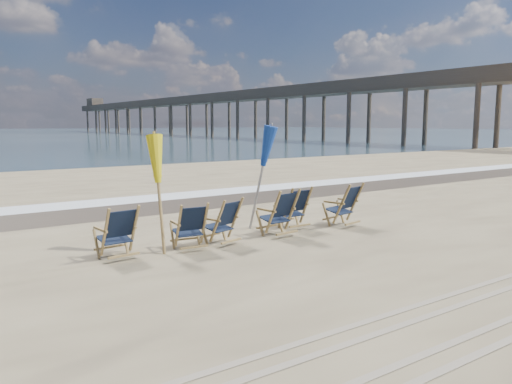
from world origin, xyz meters
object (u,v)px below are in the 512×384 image
beach_chair_3 (293,211)px  umbrella_yellow (159,164)px  beach_chair_0 (134,230)px  fishing_pier (204,110)px  beach_chair_2 (236,219)px  umbrella_blue (260,150)px  beach_chair_1 (205,225)px  beach_chair_5 (355,203)px  beach_chair_4 (306,207)px

beach_chair_3 → umbrella_yellow: umbrella_yellow is taller
beach_chair_0 → fishing_pier: bearing=-125.2°
beach_chair_2 → umbrella_yellow: size_ratio=0.43×
fishing_pier → umbrella_blue: bearing=-117.8°
beach_chair_1 → beach_chair_2: bearing=-164.5°
beach_chair_0 → beach_chair_1: 1.26m
beach_chair_3 → beach_chair_5: beach_chair_5 is taller
beach_chair_4 → umbrella_blue: umbrella_blue is taller
beach_chair_5 → umbrella_yellow: umbrella_yellow is taller
beach_chair_2 → beach_chair_4: 2.03m
beach_chair_3 → umbrella_yellow: 3.00m
beach_chair_5 → fishing_pier: (35.54, 72.16, 4.16)m
beach_chair_4 → beach_chair_1: bearing=9.1°
umbrella_yellow → beach_chair_5: bearing=-3.7°
beach_chair_1 → beach_chair_2: 0.75m
beach_chair_3 → fishing_pier: fishing_pier is taller
beach_chair_4 → umbrella_yellow: bearing=2.2°
beach_chair_0 → umbrella_yellow: bearing=-173.3°
beach_chair_3 → beach_chair_5: bearing=172.7°
beach_chair_0 → fishing_pier: 82.76m
beach_chair_0 → beach_chair_4: bearing=177.3°
beach_chair_1 → fishing_pier: bearing=-112.3°
beach_chair_0 → beach_chair_2: 1.99m
beach_chair_0 → fishing_pier: size_ratio=0.01×
beach_chair_3 → umbrella_blue: (-0.26, 0.81, 1.22)m
beach_chair_1 → beach_chair_3: (2.06, 0.03, 0.05)m
beach_chair_3 → umbrella_blue: size_ratio=0.44×
beach_chair_3 → umbrella_blue: bearing=-79.2°
beach_chair_3 → umbrella_yellow: bearing=-12.7°
beach_chair_0 → beach_chair_1: beach_chair_0 is taller
beach_chair_0 → umbrella_blue: 3.35m
beach_chair_0 → beach_chair_2: bearing=172.0°
beach_chair_4 → fishing_pier: (36.64, 71.77, 4.18)m
umbrella_yellow → fishing_pier: bearing=60.8°
beach_chair_0 → beach_chair_3: 3.31m
beach_chair_1 → beach_chair_5: bearing=-173.4°
beach_chair_2 → fishing_pier: fishing_pier is taller
beach_chair_0 → beach_chair_5: 5.10m
beach_chair_5 → umbrella_yellow: bearing=-15.9°
beach_chair_3 → beach_chair_2: bearing=-10.8°
beach_chair_2 → beach_chair_5: beach_chair_5 is taller
beach_chair_5 → fishing_pier: bearing=-128.4°
beach_chair_1 → fishing_pier: (39.39, 72.17, 4.21)m
beach_chair_2 → beach_chair_5: 3.11m
beach_chair_4 → beach_chair_5: size_ratio=0.96×
beach_chair_4 → umbrella_yellow: umbrella_yellow is taller
beach_chair_2 → fishing_pier: 81.87m
beach_chair_1 → beach_chair_3: bearing=-172.9°
beach_chair_2 → beach_chair_4: beach_chair_4 is taller
beach_chair_2 → umbrella_yellow: 1.85m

